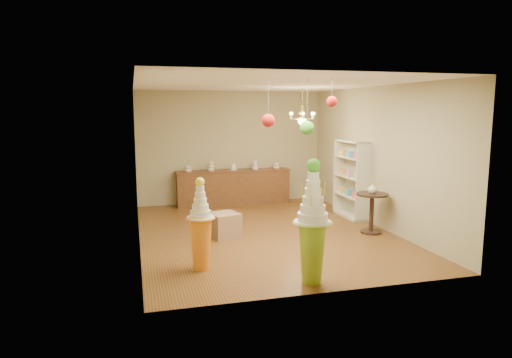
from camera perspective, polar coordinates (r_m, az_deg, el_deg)
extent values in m
plane|color=brown|center=(9.48, 1.05, -6.66)|extent=(6.50, 6.50, 0.00)
plane|color=white|center=(9.16, 1.10, 11.76)|extent=(6.50, 6.50, 0.00)
cube|color=#9A916D|center=(12.34, -3.15, 3.96)|extent=(5.00, 0.04, 3.00)
cube|color=#9A916D|center=(6.17, 9.52, -0.80)|extent=(5.00, 0.04, 3.00)
cube|color=#9A916D|center=(8.84, -14.69, 1.85)|extent=(0.04, 6.50, 3.00)
cube|color=#9A916D|center=(10.18, 14.73, 2.71)|extent=(0.04, 6.50, 3.00)
cone|color=#90B627|center=(6.74, 7.01, -9.17)|extent=(0.41, 0.41, 0.89)
cylinder|color=silver|center=(6.61, 7.09, -5.36)|extent=(0.56, 0.56, 0.03)
cylinder|color=silver|center=(6.59, 7.10, -4.73)|extent=(0.46, 0.46, 0.12)
cylinder|color=silver|center=(6.57, 7.12, -3.72)|extent=(0.37, 0.37, 0.12)
cylinder|color=silver|center=(6.54, 7.14, -2.70)|extent=(0.31, 0.31, 0.12)
cylinder|color=silver|center=(6.52, 7.16, -1.68)|extent=(0.25, 0.25, 0.12)
cylinder|color=silver|center=(6.50, 7.18, -0.65)|extent=(0.21, 0.21, 0.12)
cylinder|color=silver|center=(6.48, 7.19, 0.39)|extent=(0.17, 0.17, 0.12)
sphere|color=green|center=(6.46, 7.22, 1.65)|extent=(0.20, 0.20, 0.20)
cone|color=orange|center=(7.30, -6.89, -8.06)|extent=(0.47, 0.47, 0.82)
cylinder|color=silver|center=(7.19, -6.95, -4.81)|extent=(0.56, 0.56, 0.03)
cylinder|color=silver|center=(7.17, -6.96, -4.31)|extent=(0.42, 0.42, 0.10)
cylinder|color=silver|center=(7.15, -6.97, -3.55)|extent=(0.34, 0.34, 0.10)
cylinder|color=silver|center=(7.13, -6.99, -2.78)|extent=(0.27, 0.27, 0.10)
cylinder|color=silver|center=(7.11, -7.00, -2.01)|extent=(0.22, 0.22, 0.10)
cylinder|color=silver|center=(7.10, -7.02, -1.24)|extent=(0.17, 0.17, 0.10)
sphere|color=yellow|center=(7.08, -7.03, -0.37)|extent=(0.14, 0.14, 0.14)
cube|color=#876749|center=(9.10, -4.00, -5.76)|extent=(0.66, 0.66, 0.48)
cube|color=brown|center=(12.20, -2.83, -1.06)|extent=(3.00, 0.50, 0.90)
cube|color=brown|center=(12.13, -2.85, 1.06)|extent=(3.04, 0.54, 0.03)
cylinder|color=silver|center=(11.92, -8.50, 1.30)|extent=(0.18, 0.18, 0.16)
cylinder|color=silver|center=(12.00, -5.66, 1.59)|extent=(0.18, 0.18, 0.24)
cylinder|color=silver|center=(12.12, -2.85, 1.50)|extent=(0.18, 0.18, 0.16)
cylinder|color=silver|center=(12.26, -0.11, 1.78)|extent=(0.18, 0.18, 0.24)
cylinder|color=silver|center=(12.43, 2.56, 1.68)|extent=(0.18, 0.18, 0.16)
cube|color=beige|center=(10.94, 12.44, 0.01)|extent=(0.04, 1.20, 1.80)
cube|color=beige|center=(10.93, 11.63, -2.09)|extent=(0.30, 1.14, 0.03)
cube|color=beige|center=(10.86, 11.70, 0.24)|extent=(0.30, 1.14, 0.03)
cube|color=beige|center=(10.81, 11.77, 2.60)|extent=(0.30, 1.14, 0.03)
cylinder|color=black|center=(9.72, 14.16, -6.42)|extent=(0.54, 0.54, 0.04)
cylinder|color=black|center=(9.63, 14.24, -4.23)|extent=(0.11, 0.11, 0.81)
cylinder|color=black|center=(9.55, 14.33, -1.87)|extent=(0.80, 0.80, 0.04)
imported|color=beige|center=(9.53, 14.36, -1.15)|extent=(0.25, 0.25, 0.20)
cylinder|color=#433D30|center=(7.29, 1.56, 9.94)|extent=(0.01, 0.01, 0.67)
sphere|color=red|center=(7.29, 1.55, 7.32)|extent=(0.21, 0.21, 0.21)
cylinder|color=#433D30|center=(7.70, 6.44, 9.34)|extent=(0.01, 0.01, 0.79)
sphere|color=green|center=(7.70, 6.39, 6.39)|extent=(0.23, 0.23, 0.23)
cylinder|color=#433D30|center=(7.27, 9.49, 11.00)|extent=(0.01, 0.01, 0.37)
sphere|color=red|center=(7.27, 9.45, 9.54)|extent=(0.16, 0.16, 0.16)
cylinder|color=gold|center=(10.44, 5.81, 9.96)|extent=(0.02, 0.02, 0.50)
cylinder|color=gold|center=(10.43, 5.78, 8.31)|extent=(0.10, 0.10, 0.30)
sphere|color=#E9BF80|center=(10.43, 5.76, 7.21)|extent=(0.18, 0.18, 0.18)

